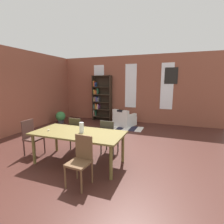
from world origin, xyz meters
The scene contains 17 objects.
ground_plane centered at (0.00, 0.00, 0.00)m, with size 11.05×11.05×0.00m, color #46241E.
back_wall_brick centered at (0.00, 4.31, 1.60)m, with size 8.19×0.12×3.20m, color brown.
window_pane_0 centered at (-1.68, 4.24, 1.76)m, with size 0.55×0.02×2.08m, color white.
window_pane_1 centered at (0.00, 4.24, 1.76)m, with size 0.55×0.02×2.08m, color white.
window_pane_2 centered at (1.68, 4.24, 1.76)m, with size 0.55×0.02×2.08m, color white.
dining_table centered at (-0.09, -0.51, 0.70)m, with size 2.18×1.03×0.78m.
vase_on_table centered at (0.01, -0.51, 0.90)m, with size 0.10×0.10×0.25m, color silver.
tealight_candle_0 centered at (-0.83, -0.66, 0.80)m, with size 0.04×0.04×0.04m, color silver.
dining_chair_head_left centered at (-1.55, -0.51, 0.51)m, with size 0.41×0.41×0.95m.
dining_chair_far_right centered at (0.40, 0.23, 0.51)m, with size 0.42×0.42×0.95m.
dining_chair_far_left centered at (-0.58, 0.23, 0.51)m, with size 0.41×0.41×0.95m.
dining_chair_near_right centered at (0.41, -1.25, 0.51)m, with size 0.43×0.43×0.95m.
bookshelf_tall centered at (-1.52, 4.06, 1.13)m, with size 0.99×0.31×2.27m.
armchair_white centered at (-0.05, 3.35, 0.28)m, with size 1.02×1.02×0.75m.
potted_plant_by_shelf centered at (-3.05, 2.74, 0.31)m, with size 0.46×0.46×0.57m.
striped_rug centered at (0.05, 2.96, 0.00)m, with size 1.61×0.80×0.01m.
framed_picture centered at (1.83, 4.23, 2.23)m, with size 0.56×0.03×0.72m, color black.
Camera 1 is at (2.02, -3.90, 1.96)m, focal length 27.29 mm.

